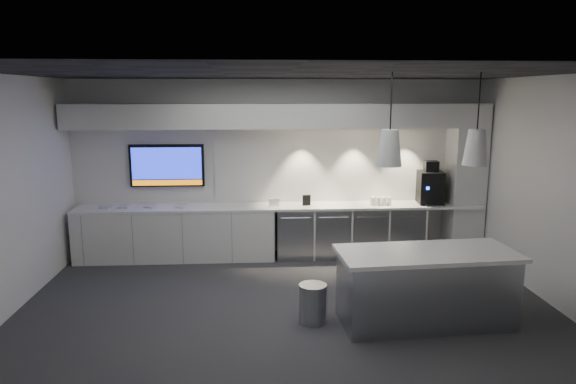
{
  "coord_description": "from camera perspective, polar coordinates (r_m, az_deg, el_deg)",
  "views": [
    {
      "loc": [
        -0.38,
        -6.29,
        2.76
      ],
      "look_at": [
        0.08,
        1.1,
        1.34
      ],
      "focal_mm": 32.0,
      "sensor_mm": 36.0,
      "label": 1
    }
  ],
  "objects": [
    {
      "name": "soffit",
      "position": [
        8.51,
        -0.98,
        8.45
      ],
      "size": [
        6.9,
        0.6,
        0.4
      ],
      "primitive_type": "cube",
      "color": "silver",
      "rests_on": "wall_back"
    },
    {
      "name": "left_base_cabinets",
      "position": [
        8.89,
        -12.31,
        -4.58
      ],
      "size": [
        3.3,
        0.63,
        0.86
      ],
      "primitive_type": "cube",
      "color": "silver",
      "rests_on": "floor"
    },
    {
      "name": "tray_d",
      "position": [
        8.7,
        -11.79,
        -1.61
      ],
      "size": [
        0.2,
        0.2,
        0.02
      ],
      "primitive_type": "cube",
      "rotation": [
        0.0,
        0.0,
        -0.28
      ],
      "color": "#B5B5B5",
      "rests_on": "back_counter"
    },
    {
      "name": "wall_right",
      "position": [
        7.5,
        27.7,
        -0.06
      ],
      "size": [
        0.0,
        7.0,
        7.0
      ],
      "primitive_type": "plane",
      "rotation": [
        1.57,
        0.0,
        -1.57
      ],
      "color": "silver",
      "rests_on": "floor"
    },
    {
      "name": "coffee_machine",
      "position": [
        9.13,
        15.53,
        0.65
      ],
      "size": [
        0.45,
        0.61,
        0.73
      ],
      "rotation": [
        0.0,
        0.0,
        -0.12
      ],
      "color": "black",
      "rests_on": "back_counter"
    },
    {
      "name": "floor",
      "position": [
        6.88,
        -0.06,
        -12.78
      ],
      "size": [
        7.0,
        7.0,
        0.0
      ],
      "primitive_type": "plane",
      "color": "#2F2F32",
      "rests_on": "ground"
    },
    {
      "name": "wall_back",
      "position": [
        8.89,
        -1.05,
        2.73
      ],
      "size": [
        7.0,
        0.0,
        7.0
      ],
      "primitive_type": "plane",
      "rotation": [
        1.57,
        0.0,
        0.0
      ],
      "color": "silver",
      "rests_on": "floor"
    },
    {
      "name": "fridge_unit_a",
      "position": [
        8.8,
        0.7,
        -4.5
      ],
      "size": [
        0.6,
        0.61,
        0.85
      ],
      "primitive_type": "cube",
      "color": "#92959A",
      "rests_on": "floor"
    },
    {
      "name": "fridge_unit_b",
      "position": [
        8.87,
        4.77,
        -4.42
      ],
      "size": [
        0.6,
        0.61,
        0.85
      ],
      "primitive_type": "cube",
      "color": "#92959A",
      "rests_on": "floor"
    },
    {
      "name": "back_counter",
      "position": [
        8.68,
        -0.94,
        -1.63
      ],
      "size": [
        6.8,
        0.65,
        0.04
      ],
      "primitive_type": "cube",
      "color": "white",
      "rests_on": "left_base_cabinets"
    },
    {
      "name": "cup_cluster",
      "position": [
        8.84,
        10.26,
        -0.98
      ],
      "size": [
        0.35,
        0.16,
        0.14
      ],
      "primitive_type": null,
      "color": "white",
      "rests_on": "back_counter"
    },
    {
      "name": "ceiling",
      "position": [
        6.31,
        -0.06,
        13.06
      ],
      "size": [
        7.0,
        7.0,
        0.0
      ],
      "primitive_type": "plane",
      "rotation": [
        3.14,
        0.0,
        0.0
      ],
      "color": "black",
      "rests_on": "wall_back"
    },
    {
      "name": "column",
      "position": [
        9.33,
        19.09,
        1.28
      ],
      "size": [
        0.55,
        0.55,
        2.6
      ],
      "primitive_type": "cube",
      "color": "silver",
      "rests_on": "floor"
    },
    {
      "name": "tray_c",
      "position": [
        8.83,
        -15.11,
        -1.58
      ],
      "size": [
        0.2,
        0.2,
        0.02
      ],
      "primitive_type": "cube",
      "rotation": [
        0.0,
        0.0,
        -0.33
      ],
      "color": "#B5B5B5",
      "rests_on": "back_counter"
    },
    {
      "name": "tray_a",
      "position": [
        9.01,
        -19.65,
        -1.6
      ],
      "size": [
        0.18,
        0.18,
        0.02
      ],
      "primitive_type": "cube",
      "rotation": [
        0.0,
        0.0,
        -0.15
      ],
      "color": "#B5B5B5",
      "rests_on": "back_counter"
    },
    {
      "name": "pendant_right",
      "position": [
        6.34,
        20.16,
        4.71
      ],
      "size": [
        0.29,
        0.29,
        1.12
      ],
      "color": "silver",
      "rests_on": "ceiling"
    },
    {
      "name": "island",
      "position": [
        6.54,
        15.03,
        -10.14
      ],
      "size": [
        2.19,
        1.06,
        0.9
      ],
      "rotation": [
        0.0,
        0.0,
        0.07
      ],
      "color": "#92959A",
      "rests_on": "floor"
    },
    {
      "name": "sign_white",
      "position": [
        8.59,
        -1.57,
        -1.16
      ],
      "size": [
        0.18,
        0.06,
        0.14
      ],
      "primitive_type": "cube",
      "rotation": [
        0.0,
        0.0,
        0.24
      ],
      "color": "white",
      "rests_on": "back_counter"
    },
    {
      "name": "fridge_unit_c",
      "position": [
        8.98,
        8.76,
        -4.31
      ],
      "size": [
        0.6,
        0.61,
        0.85
      ],
      "primitive_type": "cube",
      "color": "#92959A",
      "rests_on": "floor"
    },
    {
      "name": "tray_b",
      "position": [
        8.92,
        -17.85,
        -1.61
      ],
      "size": [
        0.17,
        0.17,
        0.02
      ],
      "primitive_type": "cube",
      "rotation": [
        0.0,
        0.0,
        0.07
      ],
      "color": "#B5B5B5",
      "rests_on": "back_counter"
    },
    {
      "name": "wall_left",
      "position": [
        7.13,
        -29.4,
        -0.72
      ],
      "size": [
        0.0,
        7.0,
        7.0
      ],
      "primitive_type": "plane",
      "rotation": [
        1.57,
        0.0,
        1.57
      ],
      "color": "silver",
      "rests_on": "floor"
    },
    {
      "name": "fridge_unit_d",
      "position": [
        9.14,
        12.64,
        -4.19
      ],
      "size": [
        0.6,
        0.61,
        0.85
      ],
      "primitive_type": "cube",
      "color": "#92959A",
      "rests_on": "floor"
    },
    {
      "name": "pendant_left",
      "position": [
        6.0,
        11.21,
        4.86
      ],
      "size": [
        0.29,
        0.29,
        1.12
      ],
      "color": "silver",
      "rests_on": "ceiling"
    },
    {
      "name": "backsplash",
      "position": [
        8.99,
        6.63,
        3.08
      ],
      "size": [
        4.6,
        0.03,
        1.3
      ],
      "primitive_type": "cube",
      "color": "silver",
      "rests_on": "wall_back"
    },
    {
      "name": "sign_black",
      "position": [
        8.66,
        2.07,
        -0.91
      ],
      "size": [
        0.14,
        0.04,
        0.18
      ],
      "primitive_type": "cube",
      "rotation": [
        0.0,
        0.0,
        0.14
      ],
      "color": "black",
      "rests_on": "back_counter"
    },
    {
      "name": "wall_front",
      "position": [
        4.01,
        2.14,
        -7.45
      ],
      "size": [
        7.0,
        0.0,
        7.0
      ],
      "primitive_type": "plane",
      "rotation": [
        -1.57,
        0.0,
        0.0
      ],
      "color": "silver",
      "rests_on": "floor"
    },
    {
      "name": "bin",
      "position": [
        6.42,
        2.76,
        -12.26
      ],
      "size": [
        0.4,
        0.4,
        0.48
      ],
      "primitive_type": "cylinder",
      "rotation": [
        0.0,
        0.0,
        -0.2
      ],
      "color": "#92959A",
      "rests_on": "floor"
    },
    {
      "name": "wall_tv",
      "position": [
        8.95,
        -13.3,
        2.88
      ],
      "size": [
        1.25,
        0.07,
        0.72
      ],
      "color": "black",
      "rests_on": "wall_back"
    }
  ]
}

